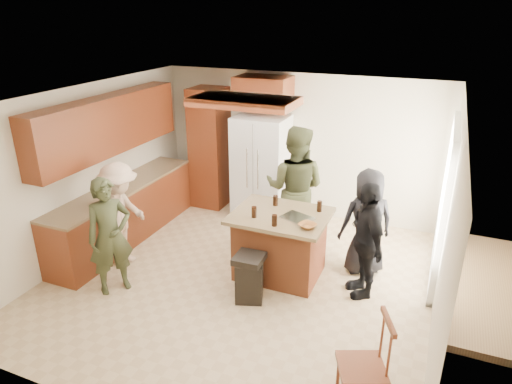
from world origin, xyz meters
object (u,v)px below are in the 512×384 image
at_px(person_counter, 121,215).
at_px(refrigerator, 261,167).
at_px(spindle_chair, 364,368).
at_px(kitchen_island, 280,244).
at_px(person_behind_left, 295,188).
at_px(person_front_left, 110,236).
at_px(person_behind_right, 367,222).
at_px(person_side_right, 366,240).
at_px(trash_bin, 249,277).

distance_m(person_counter, refrigerator, 2.66).
bearing_deg(refrigerator, spindle_chair, -55.56).
bearing_deg(kitchen_island, spindle_chair, -51.37).
bearing_deg(person_behind_left, person_front_left, 45.97).
height_order(person_front_left, person_behind_right, person_front_left).
height_order(person_front_left, spindle_chair, person_front_left).
relative_size(person_side_right, trash_bin, 2.48).
bearing_deg(person_side_right, person_behind_right, 160.39).
distance_m(person_behind_left, trash_bin, 1.72).
distance_m(person_front_left, person_behind_right, 3.43).
distance_m(kitchen_island, spindle_chair, 2.40).
height_order(refrigerator, spindle_chair, refrigerator).
bearing_deg(person_side_right, trash_bin, -90.38).
distance_m(person_behind_right, trash_bin, 1.81).
xyz_separation_m(person_behind_right, person_side_right, (0.09, -0.55, 0.02)).
distance_m(person_behind_left, kitchen_island, 1.02).
relative_size(refrigerator, kitchen_island, 1.41).
bearing_deg(refrigerator, person_behind_left, -44.11).
distance_m(refrigerator, kitchen_island, 2.08).
bearing_deg(spindle_chair, person_front_left, 168.55).
bearing_deg(person_side_right, person_behind_left, -154.18).
bearing_deg(refrigerator, person_behind_right, -30.55).
relative_size(person_side_right, kitchen_island, 1.22).
bearing_deg(refrigerator, person_front_left, -106.78).
bearing_deg(person_counter, person_front_left, -157.84).
relative_size(person_behind_right, spindle_chair, 1.53).
relative_size(person_behind_left, person_side_right, 1.24).
bearing_deg(person_side_right, person_counter, -108.35).
xyz_separation_m(person_behind_right, trash_bin, (-1.22, -1.25, -0.44)).
distance_m(person_side_right, refrigerator, 2.79).
height_order(person_front_left, person_side_right, person_front_left).
bearing_deg(kitchen_island, person_front_left, -147.89).
xyz_separation_m(person_behind_right, kitchen_island, (-1.07, -0.55, -0.29)).
height_order(person_behind_right, trash_bin, person_behind_right).
xyz_separation_m(person_front_left, person_behind_left, (1.80, 2.07, 0.18)).
height_order(person_front_left, refrigerator, refrigerator).
height_order(person_behind_right, refrigerator, refrigerator).
relative_size(person_front_left, trash_bin, 2.50).
height_order(person_counter, refrigerator, refrigerator).
height_order(person_counter, kitchen_island, person_counter).
bearing_deg(refrigerator, kitchen_island, -60.51).
relative_size(person_behind_left, kitchen_island, 1.51).
bearing_deg(person_front_left, person_behind_right, -24.43).
height_order(person_behind_left, refrigerator, person_behind_left).
bearing_deg(person_behind_right, trash_bin, 16.33).
bearing_deg(spindle_chair, trash_bin, 144.76).
bearing_deg(person_behind_right, refrigerator, -60.00).
height_order(person_front_left, kitchen_island, person_front_left).
height_order(person_behind_left, person_counter, person_behind_left).
distance_m(refrigerator, trash_bin, 2.68).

